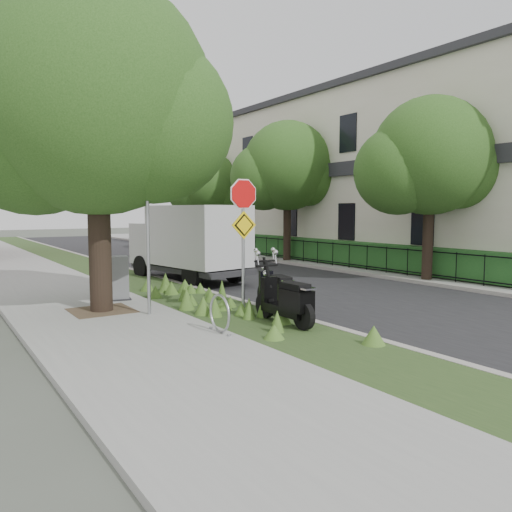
# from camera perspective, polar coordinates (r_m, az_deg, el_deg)

# --- Properties ---
(ground) EXTENTS (120.00, 120.00, 0.00)m
(ground) POSITION_cam_1_polar(r_m,az_deg,el_deg) (11.92, 5.84, -6.90)
(ground) COLOR #4C5147
(ground) RESTS_ON ground
(sidewalk_near) EXTENTS (3.50, 60.00, 0.12)m
(sidewalk_near) POSITION_cam_1_polar(r_m,az_deg,el_deg) (19.39, -23.99, -2.43)
(sidewalk_near) COLOR gray
(sidewalk_near) RESTS_ON ground
(verge) EXTENTS (2.00, 60.00, 0.12)m
(verge) POSITION_cam_1_polar(r_m,az_deg,el_deg) (20.03, -16.21, -1.95)
(verge) COLOR #27411C
(verge) RESTS_ON ground
(kerb_near) EXTENTS (0.20, 60.00, 0.13)m
(kerb_near) POSITION_cam_1_polar(r_m,az_deg,el_deg) (20.35, -13.53, -1.76)
(kerb_near) COLOR #9E9991
(kerb_near) RESTS_ON ground
(road) EXTENTS (7.00, 60.00, 0.01)m
(road) POSITION_cam_1_polar(r_m,az_deg,el_deg) (21.80, -4.86, -1.33)
(road) COLOR black
(road) RESTS_ON ground
(kerb_far) EXTENTS (0.20, 60.00, 0.13)m
(kerb_far) POSITION_cam_1_polar(r_m,az_deg,el_deg) (23.66, 2.59, -0.65)
(kerb_far) COLOR #9E9991
(kerb_far) RESTS_ON ground
(footpath_far) EXTENTS (3.20, 60.00, 0.12)m
(footpath_far) POSITION_cam_1_polar(r_m,az_deg,el_deg) (24.70, 5.77, -0.43)
(footpath_far) COLOR gray
(footpath_far) RESTS_ON ground
(street_tree_main) EXTENTS (6.21, 5.54, 7.66)m
(street_tree_main) POSITION_cam_1_polar(r_m,az_deg,el_deg) (12.51, -18.27, 15.58)
(street_tree_main) COLOR black
(street_tree_main) RESTS_ON ground
(bare_post) EXTENTS (0.08, 0.08, 4.00)m
(bare_post) POSITION_cam_1_polar(r_m,az_deg,el_deg) (11.58, -12.27, 3.23)
(bare_post) COLOR #A5A8AD
(bare_post) RESTS_ON ground
(bike_hoop) EXTENTS (0.06, 0.78, 0.77)m
(bike_hoop) POSITION_cam_1_polar(r_m,az_deg,el_deg) (9.83, -4.17, -6.56)
(bike_hoop) COLOR #A5A8AD
(bike_hoop) RESTS_ON ground
(sign_assembly) EXTENTS (0.94, 0.08, 3.22)m
(sign_assembly) POSITION_cam_1_polar(r_m,az_deg,el_deg) (11.30, -1.45, 4.35)
(sign_assembly) COLOR #A5A8AD
(sign_assembly) RESTS_ON ground
(fence_far) EXTENTS (0.04, 24.00, 1.00)m
(fence_far) POSITION_cam_1_polar(r_m,az_deg,el_deg) (24.03, 3.94, 0.88)
(fence_far) COLOR black
(fence_far) RESTS_ON ground
(hedge_far) EXTENTS (1.00, 24.00, 1.10)m
(hedge_far) POSITION_cam_1_polar(r_m,az_deg,el_deg) (24.46, 5.24, 0.95)
(hedge_far) COLOR #1A4B1E
(hedge_far) RESTS_ON footpath_far
(terrace_houses) EXTENTS (7.40, 26.40, 8.20)m
(terrace_houses) POSITION_cam_1_polar(r_m,az_deg,el_deg) (26.84, 11.35, 8.71)
(terrace_houses) COLOR beige
(terrace_houses) RESTS_ON ground
(far_tree_a) EXTENTS (4.60, 4.10, 6.22)m
(far_tree_a) POSITION_cam_1_polar(r_m,az_deg,el_deg) (18.18, 19.06, 10.11)
(far_tree_a) COLOR black
(far_tree_a) RESTS_ON ground
(far_tree_b) EXTENTS (4.83, 4.31, 6.56)m
(far_tree_b) POSITION_cam_1_polar(r_m,az_deg,el_deg) (23.91, 3.42, 9.74)
(far_tree_b) COLOR black
(far_tree_b) RESTS_ON ground
(far_tree_c) EXTENTS (4.37, 3.89, 5.93)m
(far_tree_c) POSITION_cam_1_polar(r_m,az_deg,el_deg) (30.64, -5.72, 7.96)
(far_tree_c) COLOR black
(far_tree_c) RESTS_ON ground
(scooter_near) EXTENTS (0.39, 1.91, 0.91)m
(scooter_near) POSITION_cam_1_polar(r_m,az_deg,el_deg) (10.39, 3.86, -5.53)
(scooter_near) COLOR black
(scooter_near) RESTS_ON ground
(scooter_far) EXTENTS (0.64, 1.83, 0.88)m
(scooter_far) POSITION_cam_1_polar(r_m,az_deg,el_deg) (11.66, 2.47, -4.41)
(scooter_far) COLOR black
(scooter_far) RESTS_ON ground
(box_truck) EXTENTS (2.70, 5.26, 2.27)m
(box_truck) POSITION_cam_1_polar(r_m,az_deg,el_deg) (17.61, -7.57, 1.89)
(box_truck) COLOR #262628
(box_truck) RESTS_ON ground
(utility_cabinet) EXTENTS (0.97, 0.74, 1.16)m
(utility_cabinet) POSITION_cam_1_polar(r_m,az_deg,el_deg) (13.83, -16.04, -2.54)
(utility_cabinet) COLOR #262628
(utility_cabinet) RESTS_ON ground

